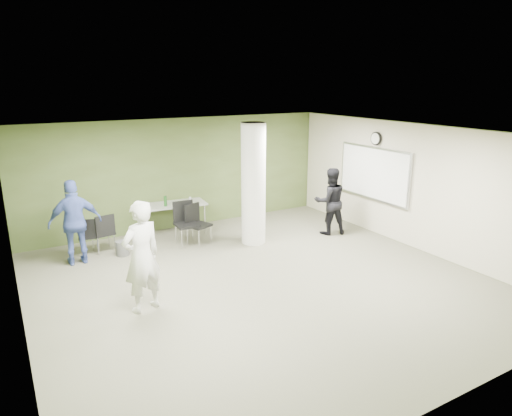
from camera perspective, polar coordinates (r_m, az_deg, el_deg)
floor at (r=8.76m, az=0.50°, el=-9.26°), size 8.00×8.00×0.00m
ceiling at (r=7.99m, az=0.55°, el=9.26°), size 8.00×8.00×0.00m
wall_back at (r=11.79m, az=-9.42°, el=4.25°), size 8.00×2.80×0.02m
wall_left at (r=7.22m, az=-28.11°, el=-4.79°), size 0.02×8.00×2.80m
wall_right_cream at (r=10.80m, az=19.14°, el=2.54°), size 0.02×8.00×2.80m
column at (r=10.43m, az=-0.32°, el=2.98°), size 0.56×0.56×2.80m
whiteboard at (r=11.53m, az=14.47°, el=4.21°), size 0.05×2.30×1.30m
wall_clock at (r=11.40m, az=14.76°, el=8.40°), size 0.06×0.32×0.32m
folding_table at (r=11.40m, az=-10.39°, el=0.28°), size 1.68×0.86×1.02m
wastebasket at (r=10.39m, az=-16.35°, el=-4.84°), size 0.28×0.28×0.33m
chair_back_left at (r=10.57m, az=-20.19°, el=-3.00°), size 0.50×0.50×0.83m
chair_back_right at (r=10.57m, az=-18.48°, el=-2.67°), size 0.50×0.50×0.88m
chair_table_left at (r=10.65m, az=-8.83°, el=-1.44°), size 0.52×0.52×1.01m
chair_table_right at (r=10.68m, az=-7.51°, el=-1.60°), size 0.60×0.60×0.94m
woman_white at (r=7.64m, az=-14.09°, el=-5.94°), size 0.79×0.63×1.88m
man_black at (r=11.34m, az=9.25°, el=0.84°), size 0.96×0.84×1.66m
man_blue at (r=10.03m, az=-21.67°, el=-1.69°), size 1.06×0.46×1.78m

